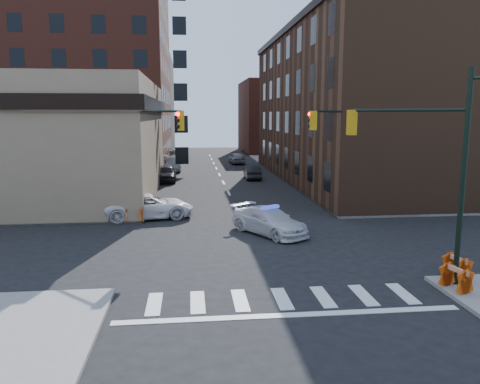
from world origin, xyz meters
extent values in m
plane|color=black|center=(0.00, 0.00, 0.00)|extent=(140.00, 140.00, 0.00)
cube|color=gray|center=(-23.00, 32.75, 0.07)|extent=(34.00, 54.50, 0.15)
cube|color=gray|center=(23.00, 32.75, 0.07)|extent=(34.00, 54.50, 0.15)
cube|color=#8D795C|center=(-17.00, 16.50, 4.50)|extent=(22.00, 22.00, 9.00)
cube|color=#5E2A1D|center=(-18.50, 40.00, 12.00)|extent=(25.00, 25.00, 24.00)
cube|color=#4E311F|center=(13.00, 22.50, 7.00)|extent=(14.00, 34.00, 14.00)
cube|color=brown|center=(-16.00, 62.00, 8.00)|extent=(20.00, 18.00, 16.00)
cube|color=#5E2A1D|center=(14.00, 58.00, 6.00)|extent=(16.00, 16.00, 12.00)
cylinder|color=black|center=(6.80, -6.30, 4.15)|extent=(0.20, 0.20, 8.00)
cylinder|color=black|center=(6.80, -6.30, 0.40)|extent=(0.44, 0.44, 0.50)
cylinder|color=black|center=(5.21, -4.71, 6.65)|extent=(3.27, 3.27, 0.12)
cube|color=#BF8C0C|center=(3.62, -3.12, 6.15)|extent=(0.35, 0.35, 1.05)
sphere|color=#FF0C05|center=(3.77, -2.96, 6.50)|extent=(0.22, 0.22, 0.22)
sphere|color=black|center=(3.77, -2.96, 6.17)|extent=(0.22, 0.22, 0.22)
sphere|color=black|center=(3.77, -2.96, 5.84)|extent=(0.22, 0.22, 0.22)
cylinder|color=black|center=(-6.80, 6.30, 4.15)|extent=(0.20, 0.20, 8.00)
cylinder|color=black|center=(-6.80, 6.30, 0.40)|extent=(0.44, 0.44, 0.50)
cylinder|color=black|center=(-5.21, 4.71, 6.65)|extent=(3.27, 3.27, 0.12)
cube|color=#BF8C0C|center=(-3.62, 3.12, 6.15)|extent=(0.35, 0.35, 1.05)
sphere|color=#FF0C05|center=(-3.77, 2.96, 6.50)|extent=(0.22, 0.22, 0.22)
sphere|color=black|center=(-3.77, 2.96, 6.17)|extent=(0.22, 0.22, 0.22)
sphere|color=black|center=(-3.77, 2.96, 5.84)|extent=(0.22, 0.22, 0.22)
cylinder|color=black|center=(6.80, 6.30, 4.15)|extent=(0.20, 0.20, 8.00)
cylinder|color=black|center=(6.80, 6.30, 0.40)|extent=(0.44, 0.44, 0.50)
cylinder|color=black|center=(5.21, 4.71, 6.65)|extent=(3.27, 3.27, 0.12)
cube|color=#BF8C0C|center=(3.62, 3.12, 6.15)|extent=(0.35, 0.35, 1.05)
sphere|color=#FF0C05|center=(3.46, 3.27, 6.50)|extent=(0.22, 0.22, 0.22)
sphere|color=black|center=(3.46, 3.27, 6.17)|extent=(0.22, 0.22, 0.22)
sphere|color=black|center=(3.46, 3.27, 5.84)|extent=(0.22, 0.22, 0.22)
cylinder|color=black|center=(7.50, 26.00, 1.45)|extent=(0.24, 0.24, 2.60)
sphere|color=brown|center=(7.50, 26.00, 3.50)|extent=(3.00, 3.00, 3.00)
cylinder|color=black|center=(7.50, 34.00, 1.45)|extent=(0.24, 0.24, 2.60)
sphere|color=brown|center=(7.50, 34.00, 3.50)|extent=(3.00, 3.00, 3.00)
imported|color=silver|center=(1.09, 2.31, 0.72)|extent=(4.32, 5.25, 1.43)
imported|color=white|center=(-5.80, 6.96, 0.77)|extent=(5.92, 3.45, 1.55)
imported|color=black|center=(-5.50, 23.26, 0.81)|extent=(1.94, 4.77, 1.62)
imported|color=#92949A|center=(-5.04, 31.92, 0.80)|extent=(1.72, 4.87, 1.60)
imported|color=black|center=(-5.50, 44.87, 0.68)|extent=(2.10, 4.76, 1.36)
imported|color=black|center=(3.09, 24.19, 0.69)|extent=(1.55, 4.19, 1.37)
imported|color=gray|center=(3.05, 39.04, 0.74)|extent=(1.98, 4.43, 1.48)
imported|color=black|center=(-8.22, 6.92, 1.04)|extent=(0.77, 0.75, 1.77)
imported|color=black|center=(-10.87, 8.67, 1.01)|extent=(1.05, 1.00, 1.71)
imported|color=#222933|center=(-13.00, 7.05, 0.99)|extent=(1.07, 0.81, 1.68)
cylinder|color=#F0570B|center=(1.78, 5.17, 0.48)|extent=(0.54, 0.54, 0.96)
cylinder|color=#C14309|center=(-5.50, 7.76, 0.44)|extent=(0.60, 0.60, 0.88)
camera|label=1|loc=(-3.19, -22.34, 6.50)|focal=35.00mm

